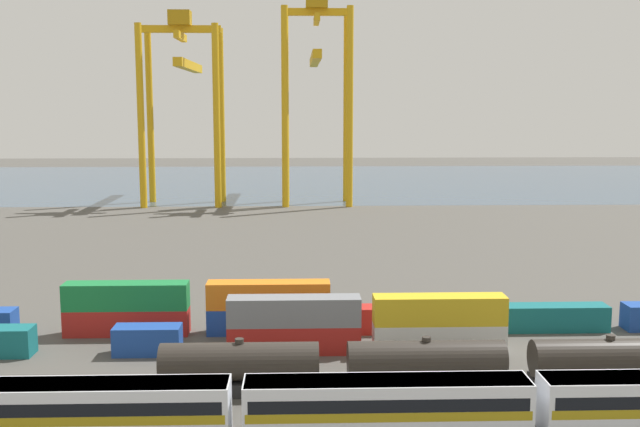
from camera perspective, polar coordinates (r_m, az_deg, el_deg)
name	(u,v)px	position (r m, az deg, el deg)	size (l,w,h in m)	color
ground_plane	(310,253)	(113.89, -0.74, -3.06)	(420.00, 420.00, 0.00)	#4C4944
harbour_water	(303,181)	(221.91, -1.28, 2.48)	(400.00, 110.00, 0.01)	#384C60
passenger_train	(387,404)	(52.62, 5.14, -14.35)	(60.52, 3.14, 3.90)	silver
freight_tank_row	(609,363)	(64.41, 21.28, -10.65)	(70.90, 2.97, 4.43)	#232326
shipping_container_1	(148,340)	(70.16, -13.07, -9.42)	(6.04, 2.44, 2.60)	#1C4299
shipping_container_2	(294,338)	(68.84, -2.00, -9.55)	(12.10, 2.44, 2.60)	#AD211C
shipping_container_3	(294,311)	(68.09, -2.01, -7.47)	(12.10, 2.44, 2.60)	slate
shipping_container_4	(439,337)	(70.06, 9.09, -9.33)	(12.10, 2.44, 2.60)	silver
shipping_container_5	(439,310)	(69.32, 9.14, -7.28)	(12.10, 2.44, 2.60)	gold
shipping_container_7	(127,321)	(76.38, -14.56, -8.01)	(12.10, 2.44, 2.60)	#AD211C
shipping_container_8	(126,296)	(75.70, -14.63, -6.12)	(12.10, 2.44, 2.60)	#197538
shipping_container_9	(269,320)	(74.57, -3.94, -8.16)	(12.10, 2.44, 2.60)	#1C4299
shipping_container_10	(269,295)	(73.88, -3.96, -6.22)	(12.10, 2.44, 2.60)	orange
shipping_container_11	(409,319)	(75.35, 6.82, -8.02)	(12.10, 2.44, 2.60)	#AD211C
shipping_container_12	(547,318)	(78.62, 17.00, -7.64)	(12.10, 2.44, 2.60)	#146066
gantry_crane_west	(183,87)	(173.95, -10.42, 9.50)	(18.02, 35.72, 43.14)	gold
gantry_crane_central	(316,79)	(172.49, -0.28, 10.26)	(15.78, 38.22, 46.92)	gold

